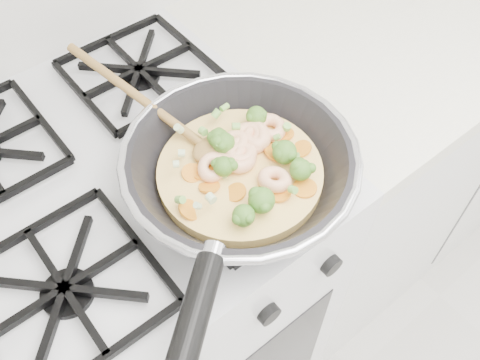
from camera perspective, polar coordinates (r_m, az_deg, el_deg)
stove at (r=1.21m, az=-9.87°, el=-11.87°), size 0.60×0.60×0.92m
counter_right at (r=1.54m, az=15.92°, el=5.37°), size 1.00×0.60×0.90m
skillet at (r=0.74m, az=-0.05°, el=1.33°), size 0.44×0.54×0.10m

